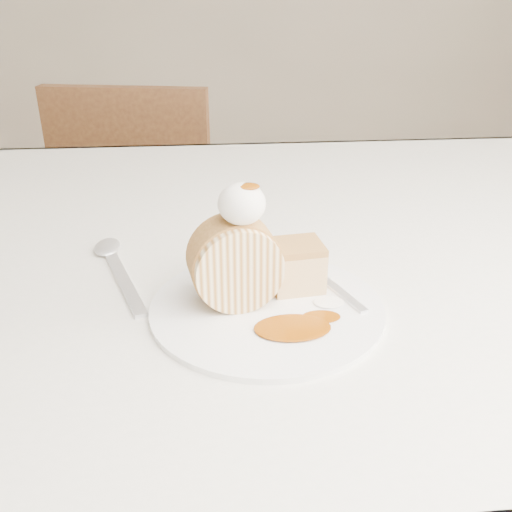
{
  "coord_description": "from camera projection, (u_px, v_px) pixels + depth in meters",
  "views": [
    {
      "loc": [
        -0.07,
        -0.48,
        1.05
      ],
      "look_at": [
        -0.03,
        0.02,
        0.81
      ],
      "focal_mm": 40.0,
      "sensor_mm": 36.0,
      "label": 1
    }
  ],
  "objects": [
    {
      "name": "roulade_slice",
      "position": [
        236.0,
        264.0,
        0.56
      ],
      "size": [
        0.09,
        0.06,
        0.09
      ],
      "primitive_type": "cylinder",
      "rotation": [
        1.57,
        0.0,
        0.17
      ],
      "color": "#F9E2AD",
      "rests_on": "plate"
    },
    {
      "name": "chair_far",
      "position": [
        146.0,
        216.0,
        1.53
      ],
      "size": [
        0.46,
        0.46,
        0.83
      ],
      "rotation": [
        0.0,
        0.0,
        2.96
      ],
      "color": "brown",
      "rests_on": "ground"
    },
    {
      "name": "table",
      "position": [
        264.0,
        293.0,
        0.78
      ],
      "size": [
        1.4,
        0.9,
        0.75
      ],
      "color": "silver",
      "rests_on": "ground"
    },
    {
      "name": "caramel_pool",
      "position": [
        292.0,
        327.0,
        0.53
      ],
      "size": [
        0.08,
        0.06,
        0.0
      ],
      "primitive_type": null,
      "rotation": [
        0.0,
        0.0,
        0.13
      ],
      "color": "#813C05",
      "rests_on": "plate"
    },
    {
      "name": "cake_chunk",
      "position": [
        296.0,
        268.0,
        0.6
      ],
      "size": [
        0.06,
        0.05,
        0.04
      ],
      "primitive_type": "cube",
      "rotation": [
        0.0,
        0.0,
        0.13
      ],
      "color": "#B37E43",
      "rests_on": "plate"
    },
    {
      "name": "whipped_cream",
      "position": [
        242.0,
        204.0,
        0.53
      ],
      "size": [
        0.05,
        0.05,
        0.04
      ],
      "primitive_type": "ellipsoid",
      "color": "white",
      "rests_on": "roulade_slice"
    },
    {
      "name": "caramel_drizzle",
      "position": [
        248.0,
        181.0,
        0.52
      ],
      "size": [
        0.02,
        0.02,
        0.0
      ],
      "primitive_type": "ellipsoid",
      "color": "#813C05",
      "rests_on": "whipped_cream"
    },
    {
      "name": "fork",
      "position": [
        337.0,
        289.0,
        0.6
      ],
      "size": [
        0.07,
        0.14,
        0.0
      ],
      "primitive_type": "cube",
      "rotation": [
        0.0,
        0.0,
        0.36
      ],
      "color": "silver",
      "rests_on": "plate"
    },
    {
      "name": "spoon",
      "position": [
        125.0,
        283.0,
        0.62
      ],
      "size": [
        0.09,
        0.18,
        0.0
      ],
      "primitive_type": "cube",
      "rotation": [
        0.0,
        0.0,
        0.34
      ],
      "color": "silver",
      "rests_on": "table"
    },
    {
      "name": "plate",
      "position": [
        267.0,
        308.0,
        0.57
      ],
      "size": [
        0.26,
        0.26,
        0.01
      ],
      "primitive_type": "cylinder",
      "rotation": [
        0.0,
        0.0,
        0.13
      ],
      "color": "white",
      "rests_on": "table"
    }
  ]
}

